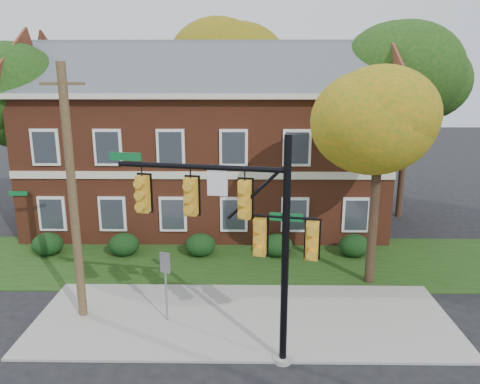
{
  "coord_description": "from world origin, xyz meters",
  "views": [
    {
      "loc": [
        0.08,
        -13.31,
        8.1
      ],
      "look_at": [
        -0.14,
        3.0,
        3.96
      ],
      "focal_mm": 35.0,
      "sensor_mm": 36.0,
      "label": 1
    }
  ],
  "objects_px": {
    "traffic_signal": "(243,225)",
    "tree_far_rear": "(236,62)",
    "utility_pole": "(73,196)",
    "hedge_far_left": "(48,244)",
    "hedge_center": "(200,245)",
    "apartment_building": "(208,133)",
    "hedge_right": "(277,245)",
    "hedge_far_right": "(354,246)",
    "tree_right_rear": "(418,73)",
    "hedge_left": "(124,245)",
    "tree_near_right": "(388,114)",
    "tree_left_rear": "(16,102)",
    "sign_post": "(166,275)"
  },
  "relations": [
    {
      "from": "hedge_far_right",
      "to": "tree_near_right",
      "type": "relative_size",
      "value": 0.16
    },
    {
      "from": "hedge_right",
      "to": "tree_far_rear",
      "type": "distance_m",
      "value": 15.66
    },
    {
      "from": "hedge_left",
      "to": "utility_pole",
      "type": "xyz_separation_m",
      "value": [
        -0.01,
        -5.54,
        3.77
      ]
    },
    {
      "from": "hedge_right",
      "to": "tree_near_right",
      "type": "height_order",
      "value": "tree_near_right"
    },
    {
      "from": "apartment_building",
      "to": "utility_pole",
      "type": "distance_m",
      "value": 11.37
    },
    {
      "from": "apartment_building",
      "to": "tree_near_right",
      "type": "distance_m",
      "value": 10.97
    },
    {
      "from": "hedge_far_left",
      "to": "utility_pole",
      "type": "relative_size",
      "value": 0.17
    },
    {
      "from": "tree_left_rear",
      "to": "tree_far_rear",
      "type": "relative_size",
      "value": 0.77
    },
    {
      "from": "traffic_signal",
      "to": "tree_far_rear",
      "type": "bearing_deg",
      "value": 102.68
    },
    {
      "from": "hedge_far_right",
      "to": "tree_right_rear",
      "type": "distance_m",
      "value": 10.66
    },
    {
      "from": "hedge_far_left",
      "to": "tree_far_rear",
      "type": "bearing_deg",
      "value": 57.5
    },
    {
      "from": "apartment_building",
      "to": "hedge_right",
      "type": "height_order",
      "value": "apartment_building"
    },
    {
      "from": "hedge_far_right",
      "to": "tree_near_right",
      "type": "xyz_separation_m",
      "value": [
        0.22,
        -2.83,
        6.14
      ]
    },
    {
      "from": "hedge_far_left",
      "to": "sign_post",
      "type": "relative_size",
      "value": 0.56
    },
    {
      "from": "hedge_far_left",
      "to": "tree_right_rear",
      "type": "height_order",
      "value": "tree_right_rear"
    },
    {
      "from": "tree_left_rear",
      "to": "sign_post",
      "type": "bearing_deg",
      "value": -47.51
    },
    {
      "from": "hedge_left",
      "to": "hedge_center",
      "type": "xyz_separation_m",
      "value": [
        3.5,
        0.0,
        0.0
      ]
    },
    {
      "from": "hedge_far_left",
      "to": "tree_left_rear",
      "type": "xyz_separation_m",
      "value": [
        -2.73,
        4.14,
        6.16
      ]
    },
    {
      "from": "hedge_far_left",
      "to": "traffic_signal",
      "type": "bearing_deg",
      "value": -41.15
    },
    {
      "from": "apartment_building",
      "to": "tree_left_rear",
      "type": "bearing_deg",
      "value": -173.46
    },
    {
      "from": "hedge_left",
      "to": "tree_near_right",
      "type": "height_order",
      "value": "tree_near_right"
    },
    {
      "from": "hedge_far_left",
      "to": "utility_pole",
      "type": "distance_m",
      "value": 7.56
    },
    {
      "from": "hedge_far_left",
      "to": "hedge_right",
      "type": "relative_size",
      "value": 1.0
    },
    {
      "from": "hedge_left",
      "to": "tree_right_rear",
      "type": "height_order",
      "value": "tree_right_rear"
    },
    {
      "from": "utility_pole",
      "to": "apartment_building",
      "type": "bearing_deg",
      "value": 63.33
    },
    {
      "from": "tree_near_right",
      "to": "tree_right_rear",
      "type": "relative_size",
      "value": 0.81
    },
    {
      "from": "tree_near_right",
      "to": "tree_right_rear",
      "type": "bearing_deg",
      "value": 65.42
    },
    {
      "from": "sign_post",
      "to": "hedge_left",
      "type": "bearing_deg",
      "value": 138.46
    },
    {
      "from": "utility_pole",
      "to": "tree_near_right",
      "type": "bearing_deg",
      "value": 5.48
    },
    {
      "from": "hedge_far_left",
      "to": "apartment_building",
      "type": "bearing_deg",
      "value": 36.89
    },
    {
      "from": "hedge_center",
      "to": "apartment_building",
      "type": "bearing_deg",
      "value": 90.0
    },
    {
      "from": "tree_near_right",
      "to": "tree_left_rear",
      "type": "height_order",
      "value": "tree_left_rear"
    },
    {
      "from": "hedge_center",
      "to": "traffic_signal",
      "type": "bearing_deg",
      "value": -75.78
    },
    {
      "from": "apartment_building",
      "to": "tree_far_rear",
      "type": "xyz_separation_m",
      "value": [
        1.34,
        7.84,
        3.86
      ]
    },
    {
      "from": "hedge_far_left",
      "to": "tree_left_rear",
      "type": "height_order",
      "value": "tree_left_rear"
    },
    {
      "from": "apartment_building",
      "to": "tree_far_rear",
      "type": "height_order",
      "value": "tree_far_rear"
    },
    {
      "from": "hedge_far_left",
      "to": "hedge_right",
      "type": "height_order",
      "value": "same"
    },
    {
      "from": "hedge_right",
      "to": "tree_far_rear",
      "type": "relative_size",
      "value": 0.12
    },
    {
      "from": "tree_left_rear",
      "to": "tree_near_right",
      "type": "bearing_deg",
      "value": -22.36
    },
    {
      "from": "hedge_center",
      "to": "traffic_signal",
      "type": "distance_m",
      "value": 8.86
    },
    {
      "from": "apartment_building",
      "to": "hedge_left",
      "type": "relative_size",
      "value": 13.43
    },
    {
      "from": "utility_pole",
      "to": "hedge_far_left",
      "type": "bearing_deg",
      "value": 113.55
    },
    {
      "from": "hedge_left",
      "to": "hedge_center",
      "type": "bearing_deg",
      "value": 0.0
    },
    {
      "from": "utility_pole",
      "to": "hedge_center",
      "type": "bearing_deg",
      "value": 49.0
    },
    {
      "from": "hedge_left",
      "to": "tree_far_rear",
      "type": "distance_m",
      "value": 16.25
    },
    {
      "from": "hedge_far_right",
      "to": "tree_right_rear",
      "type": "relative_size",
      "value": 0.13
    },
    {
      "from": "hedge_left",
      "to": "hedge_right",
      "type": "relative_size",
      "value": 1.0
    },
    {
      "from": "hedge_right",
      "to": "tree_far_rear",
      "type": "xyz_separation_m",
      "value": [
        -2.16,
        13.09,
        8.32
      ]
    },
    {
      "from": "hedge_far_left",
      "to": "tree_right_rear",
      "type": "xyz_separation_m",
      "value": [
        18.31,
        6.11,
        7.6
      ]
    },
    {
      "from": "tree_far_rear",
      "to": "apartment_building",
      "type": "bearing_deg",
      "value": -99.71
    }
  ]
}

